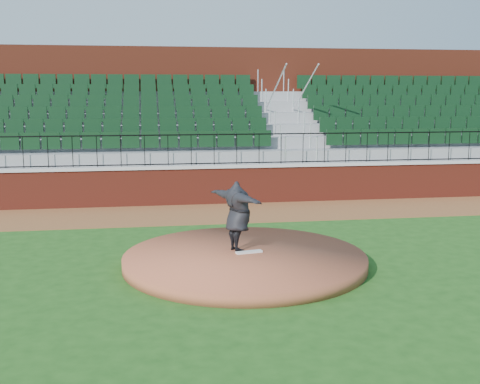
% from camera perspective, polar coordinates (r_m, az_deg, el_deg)
% --- Properties ---
extents(ground, '(90.00, 90.00, 0.00)m').
position_cam_1_polar(ground, '(13.07, 1.03, -6.71)').
color(ground, '#1C4A15').
rests_on(ground, ground).
extents(warning_track, '(34.00, 3.20, 0.01)m').
position_cam_1_polar(warning_track, '(18.26, -1.90, -2.00)').
color(warning_track, brown).
rests_on(warning_track, ground).
extents(field_wall, '(34.00, 0.35, 1.20)m').
position_cam_1_polar(field_wall, '(19.72, -2.48, 0.61)').
color(field_wall, maroon).
rests_on(field_wall, ground).
extents(wall_cap, '(34.00, 0.45, 0.10)m').
position_cam_1_polar(wall_cap, '(19.63, -2.50, 2.49)').
color(wall_cap, '#B7B7B7').
rests_on(wall_cap, field_wall).
extents(wall_railing, '(34.00, 0.05, 1.00)m').
position_cam_1_polar(wall_railing, '(19.57, -2.51, 4.09)').
color(wall_railing, black).
rests_on(wall_railing, wall_cap).
extents(seating_stands, '(34.00, 5.10, 4.60)m').
position_cam_1_polar(seating_stands, '(22.23, -3.31, 6.03)').
color(seating_stands, gray).
rests_on(seating_stands, ground).
extents(concourse_wall, '(34.00, 0.50, 5.50)m').
position_cam_1_polar(concourse_wall, '(25.00, -3.96, 7.44)').
color(concourse_wall, maroon).
rests_on(concourse_wall, ground).
extents(pitchers_mound, '(5.19, 5.19, 0.25)m').
position_cam_1_polar(pitchers_mound, '(12.76, 0.46, -6.53)').
color(pitchers_mound, brown).
rests_on(pitchers_mound, ground).
extents(pitching_rubber, '(0.59, 0.25, 0.04)m').
position_cam_1_polar(pitching_rubber, '(12.82, 0.88, -5.79)').
color(pitching_rubber, silver).
rests_on(pitching_rubber, pitchers_mound).
extents(pitcher, '(1.26, 1.92, 1.53)m').
position_cam_1_polar(pitcher, '(12.86, -0.23, -2.32)').
color(pitcher, black).
rests_on(pitcher, pitchers_mound).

